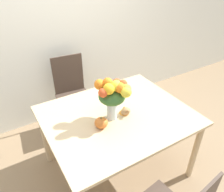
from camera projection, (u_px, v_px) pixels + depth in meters
ground_plane at (117, 167)px, 2.50m from camera, size 12.00×12.00×0.00m
wall_back at (62, 21)px, 2.70m from camera, size 8.00×0.06×2.70m
dining_table at (117, 121)px, 2.13m from camera, size 1.37×1.12×0.76m
flower_vase at (113, 94)px, 1.90m from camera, size 0.32×0.31×0.40m
pumpkin at (101, 123)px, 1.91m from camera, size 0.12×0.12×0.11m
turkey_figurine at (125, 110)px, 2.07m from camera, size 0.10×0.13×0.08m
dining_chair_near_window at (73, 93)px, 2.87m from camera, size 0.46×0.46×0.99m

